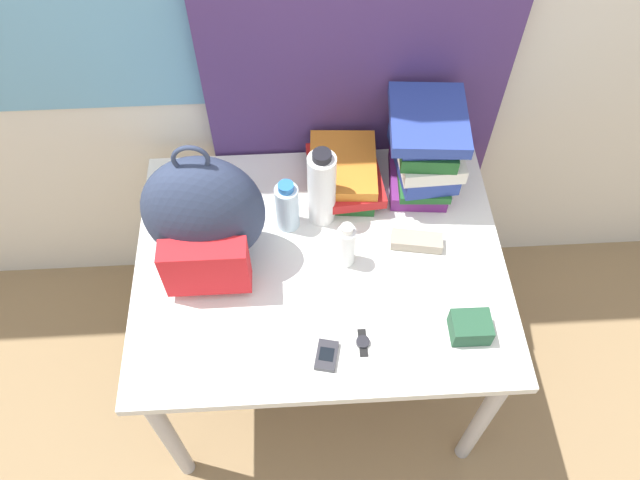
{
  "coord_description": "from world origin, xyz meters",
  "views": [
    {
      "loc": [
        -0.06,
        -0.57,
        2.24
      ],
      "look_at": [
        0.0,
        0.43,
        0.82
      ],
      "focal_mm": 35.0,
      "sensor_mm": 36.0,
      "label": 1
    }
  ],
  "objects_px": {
    "sunscreen_bottle": "(346,245)",
    "backpack": "(204,218)",
    "sports_bottle": "(322,188)",
    "book_stack_left": "(345,174)",
    "sunglasses_case": "(417,241)",
    "wristwatch": "(363,342)",
    "book_stack_center": "(425,149)",
    "cell_phone": "(326,356)",
    "water_bottle": "(287,206)",
    "camera_pouch": "(470,327)"
  },
  "relations": [
    {
      "from": "sunscreen_bottle",
      "to": "backpack",
      "type": "bearing_deg",
      "value": 174.55
    },
    {
      "from": "backpack",
      "to": "sports_bottle",
      "type": "distance_m",
      "value": 0.35
    },
    {
      "from": "backpack",
      "to": "book_stack_left",
      "type": "relative_size",
      "value": 1.56
    },
    {
      "from": "sunscreen_bottle",
      "to": "sunglasses_case",
      "type": "distance_m",
      "value": 0.23
    },
    {
      "from": "wristwatch",
      "to": "book_stack_center",
      "type": "bearing_deg",
      "value": 67.34
    },
    {
      "from": "cell_phone",
      "to": "sunglasses_case",
      "type": "relative_size",
      "value": 0.6
    },
    {
      "from": "book_stack_left",
      "to": "cell_phone",
      "type": "relative_size",
      "value": 3.07
    },
    {
      "from": "sports_bottle",
      "to": "sunscreen_bottle",
      "type": "bearing_deg",
      "value": -70.53
    },
    {
      "from": "sunscreen_bottle",
      "to": "wristwatch",
      "type": "distance_m",
      "value": 0.28
    },
    {
      "from": "water_bottle",
      "to": "book_stack_left",
      "type": "bearing_deg",
      "value": 37.5
    },
    {
      "from": "camera_pouch",
      "to": "sunscreen_bottle",
      "type": "bearing_deg",
      "value": 141.41
    },
    {
      "from": "wristwatch",
      "to": "camera_pouch",
      "type": "bearing_deg",
      "value": 3.03
    },
    {
      "from": "sunscreen_bottle",
      "to": "wristwatch",
      "type": "relative_size",
      "value": 2.08
    },
    {
      "from": "wristwatch",
      "to": "sunglasses_case",
      "type": "bearing_deg",
      "value": 58.76
    },
    {
      "from": "sports_bottle",
      "to": "water_bottle",
      "type": "bearing_deg",
      "value": -166.82
    },
    {
      "from": "water_bottle",
      "to": "cell_phone",
      "type": "height_order",
      "value": "water_bottle"
    },
    {
      "from": "camera_pouch",
      "to": "cell_phone",
      "type": "bearing_deg",
      "value": -172.78
    },
    {
      "from": "water_bottle",
      "to": "camera_pouch",
      "type": "height_order",
      "value": "water_bottle"
    },
    {
      "from": "sports_bottle",
      "to": "book_stack_left",
      "type": "bearing_deg",
      "value": 55.72
    },
    {
      "from": "book_stack_center",
      "to": "wristwatch",
      "type": "height_order",
      "value": "book_stack_center"
    },
    {
      "from": "backpack",
      "to": "book_stack_left",
      "type": "distance_m",
      "value": 0.49
    },
    {
      "from": "backpack",
      "to": "water_bottle",
      "type": "bearing_deg",
      "value": 25.73
    },
    {
      "from": "cell_phone",
      "to": "book_stack_center",
      "type": "bearing_deg",
      "value": 60.44
    },
    {
      "from": "backpack",
      "to": "wristwatch",
      "type": "relative_size",
      "value": 5.61
    },
    {
      "from": "backpack",
      "to": "sunscreen_bottle",
      "type": "distance_m",
      "value": 0.4
    },
    {
      "from": "book_stack_left",
      "to": "wristwatch",
      "type": "height_order",
      "value": "book_stack_left"
    },
    {
      "from": "backpack",
      "to": "book_stack_center",
      "type": "distance_m",
      "value": 0.69
    },
    {
      "from": "sunglasses_case",
      "to": "sports_bottle",
      "type": "bearing_deg",
      "value": 155.72
    },
    {
      "from": "water_bottle",
      "to": "sports_bottle",
      "type": "xyz_separation_m",
      "value": [
        0.1,
        0.02,
        0.05
      ]
    },
    {
      "from": "cell_phone",
      "to": "wristwatch",
      "type": "distance_m",
      "value": 0.11
    },
    {
      "from": "book_stack_center",
      "to": "backpack",
      "type": "bearing_deg",
      "value": -158.86
    },
    {
      "from": "backpack",
      "to": "cell_phone",
      "type": "height_order",
      "value": "backpack"
    },
    {
      "from": "sunscreen_bottle",
      "to": "sunglasses_case",
      "type": "xyz_separation_m",
      "value": [
        0.21,
        0.04,
        -0.06
      ]
    },
    {
      "from": "water_bottle",
      "to": "cell_phone",
      "type": "bearing_deg",
      "value": -78.97
    },
    {
      "from": "book_stack_center",
      "to": "sunscreen_bottle",
      "type": "relative_size",
      "value": 1.78
    },
    {
      "from": "sunglasses_case",
      "to": "backpack",
      "type": "bearing_deg",
      "value": -179.27
    },
    {
      "from": "book_stack_left",
      "to": "cell_phone",
      "type": "xyz_separation_m",
      "value": [
        -0.09,
        -0.58,
        -0.05
      ]
    },
    {
      "from": "water_bottle",
      "to": "sunglasses_case",
      "type": "height_order",
      "value": "water_bottle"
    },
    {
      "from": "book_stack_left",
      "to": "book_stack_center",
      "type": "height_order",
      "value": "book_stack_center"
    },
    {
      "from": "sports_bottle",
      "to": "sunglasses_case",
      "type": "height_order",
      "value": "sports_bottle"
    },
    {
      "from": "book_stack_left",
      "to": "wristwatch",
      "type": "bearing_deg",
      "value": -89.27
    },
    {
      "from": "sports_bottle",
      "to": "sunglasses_case",
      "type": "relative_size",
      "value": 1.78
    },
    {
      "from": "water_bottle",
      "to": "camera_pouch",
      "type": "bearing_deg",
      "value": -39.62
    },
    {
      "from": "camera_pouch",
      "to": "wristwatch",
      "type": "bearing_deg",
      "value": -176.97
    },
    {
      "from": "sunscreen_bottle",
      "to": "cell_phone",
      "type": "distance_m",
      "value": 0.32
    },
    {
      "from": "backpack",
      "to": "wristwatch",
      "type": "xyz_separation_m",
      "value": [
        0.41,
        -0.3,
        -0.18
      ]
    },
    {
      "from": "sports_bottle",
      "to": "camera_pouch",
      "type": "relative_size",
      "value": 2.64
    },
    {
      "from": "water_bottle",
      "to": "wristwatch",
      "type": "relative_size",
      "value": 2.28
    },
    {
      "from": "book_stack_center",
      "to": "wristwatch",
      "type": "relative_size",
      "value": 3.7
    },
    {
      "from": "book_stack_left",
      "to": "book_stack_center",
      "type": "distance_m",
      "value": 0.26
    }
  ]
}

